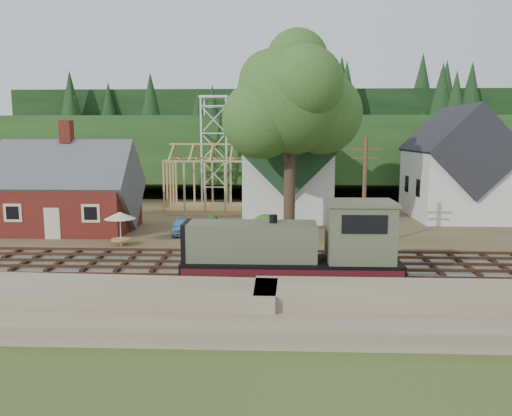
{
  "coord_description": "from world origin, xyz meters",
  "views": [
    {
      "loc": [
        0.93,
        -29.03,
        8.2
      ],
      "look_at": [
        -0.47,
        6.0,
        3.0
      ],
      "focal_mm": 35.0,
      "sensor_mm": 36.0,
      "label": 1
    }
  ],
  "objects_px": {
    "car_red": "(452,211)",
    "car_green": "(32,217)",
    "car_blue": "(181,226)",
    "locomotive": "(299,251)",
    "patio_set": "(120,217)"
  },
  "relations": [
    {
      "from": "patio_set",
      "to": "car_red",
      "type": "bearing_deg",
      "value": 25.41
    },
    {
      "from": "car_blue",
      "to": "car_green",
      "type": "distance_m",
      "value": 14.78
    },
    {
      "from": "car_green",
      "to": "car_blue",
      "type": "bearing_deg",
      "value": -83.47
    },
    {
      "from": "locomotive",
      "to": "car_red",
      "type": "bearing_deg",
      "value": 54.35
    },
    {
      "from": "car_blue",
      "to": "car_green",
      "type": "relative_size",
      "value": 1.12
    },
    {
      "from": "locomotive",
      "to": "car_blue",
      "type": "distance_m",
      "value": 15.61
    },
    {
      "from": "locomotive",
      "to": "car_green",
      "type": "relative_size",
      "value": 3.38
    },
    {
      "from": "patio_set",
      "to": "car_blue",
      "type": "bearing_deg",
      "value": 50.8
    },
    {
      "from": "locomotive",
      "to": "car_red",
      "type": "distance_m",
      "value": 26.82
    },
    {
      "from": "car_blue",
      "to": "car_green",
      "type": "height_order",
      "value": "car_blue"
    },
    {
      "from": "car_blue",
      "to": "car_red",
      "type": "height_order",
      "value": "car_red"
    },
    {
      "from": "car_red",
      "to": "car_green",
      "type": "bearing_deg",
      "value": 107.45
    },
    {
      "from": "locomotive",
      "to": "patio_set",
      "type": "xyz_separation_m",
      "value": [
        -12.34,
        8.5,
        0.33
      ]
    },
    {
      "from": "car_green",
      "to": "car_red",
      "type": "distance_m",
      "value": 38.9
    },
    {
      "from": "locomotive",
      "to": "car_red",
      "type": "xyz_separation_m",
      "value": [
        15.62,
        21.78,
        -1.1
      ]
    }
  ]
}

